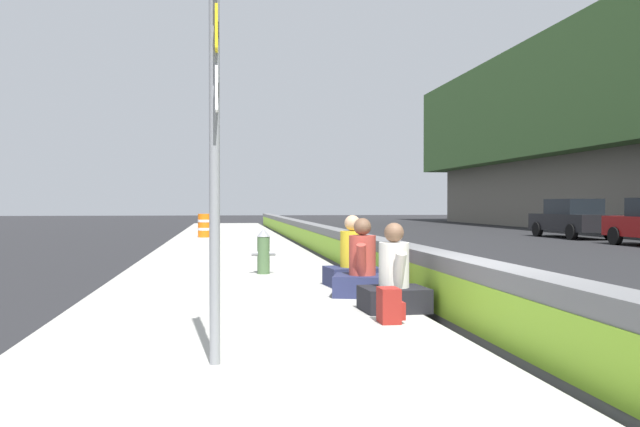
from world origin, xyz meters
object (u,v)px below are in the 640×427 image
fire_hydrant (263,251)px  seated_person_foreground (394,283)px  route_sign_post (215,116)px  construction_barrel (204,225)px  seated_person_middle (362,272)px  backpack (390,306)px  seated_person_rear (352,264)px  parked_car_midline (572,218)px

fire_hydrant → seated_person_foreground: (-4.74, -1.36, -0.10)m
route_sign_post → construction_barrel: size_ratio=3.79×
seated_person_middle → backpack: 2.24m
seated_person_rear → construction_barrel: size_ratio=1.23×
construction_barrel → parked_car_midline: bearing=-90.6°
fire_hydrant → parked_car_midline: 20.24m
fire_hydrant → backpack: fire_hydrant is taller
seated_person_foreground → seated_person_rear: size_ratio=0.96×
construction_barrel → parked_car_midline: 15.85m
seated_person_foreground → construction_barrel: seated_person_foreground is taller
backpack → seated_person_rear: bearing=-3.9°
seated_person_middle → parked_car_midline: bearing=-36.6°
route_sign_post → fire_hydrant: 7.47m
construction_barrel → route_sign_post: bearing=-178.2°
seated_person_foreground → backpack: size_ratio=2.80×
parked_car_midline → route_sign_post: bearing=144.9°
seated_person_foreground → seated_person_middle: (1.42, 0.11, 0.01)m
route_sign_post → parked_car_midline: (21.54, -15.16, -1.37)m
seated_person_middle → seated_person_rear: (1.18, -0.08, 0.01)m
seated_person_middle → backpack: seated_person_middle is taller
seated_person_foreground → backpack: (-0.81, 0.26, -0.16)m
fire_hydrant → parked_car_midline: (14.30, -14.33, 0.27)m
seated_person_rear → seated_person_middle: bearing=176.1°
seated_person_middle → construction_barrel: 18.01m
backpack → seated_person_foreground: bearing=-17.7°
route_sign_post → seated_person_rear: size_ratio=3.08×
seated_person_middle → route_sign_post: bearing=151.9°
seated_person_foreground → parked_car_midline: 23.03m
fire_hydrant → construction_barrel: construction_barrel is taller
parked_car_midline → seated_person_foreground: bearing=145.7°
seated_person_rear → backpack: size_ratio=2.93×
seated_person_rear → construction_barrel: (16.61, 2.86, 0.11)m
fire_hydrant → parked_car_midline: size_ratio=0.19×
route_sign_post → fire_hydrant: bearing=-6.6°
seated_person_foreground → seated_person_rear: bearing=0.6°
seated_person_foreground → seated_person_rear: (2.60, 0.03, 0.02)m
route_sign_post → fire_hydrant: size_ratio=4.09×
route_sign_post → seated_person_middle: route_sign_post is taller
fire_hydrant → backpack: 5.66m
fire_hydrant → seated_person_rear: bearing=-148.0°
fire_hydrant → parked_car_midline: bearing=-45.1°
fire_hydrant → seated_person_foreground: size_ratio=0.79×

